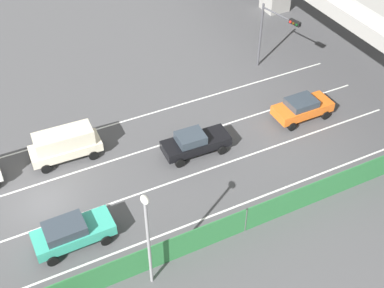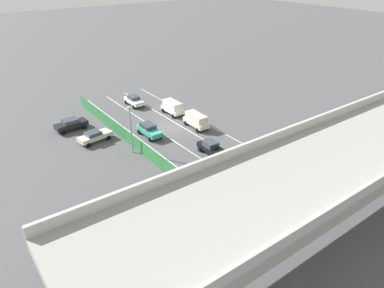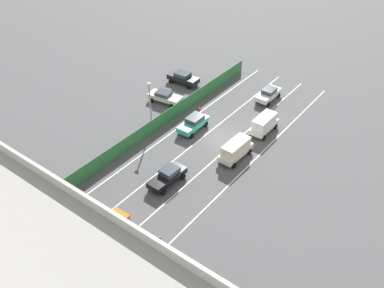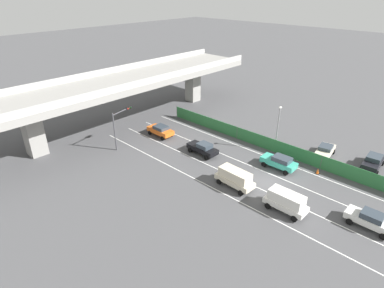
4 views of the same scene
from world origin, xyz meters
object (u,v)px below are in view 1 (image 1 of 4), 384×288
object	(u,v)px
car_sedan_black	(195,142)
car_van_cream	(65,144)
car_taxi_orange	(302,107)
street_lamp	(148,233)
car_taxi_teal	(71,232)
traffic_light	(274,29)

from	to	relation	value
car_sedan_black	car_van_cream	world-z (taller)	car_van_cream
car_taxi_orange	street_lamp	size ratio (longest dim) A/B	0.68
car_sedan_black	car_taxi_teal	distance (m)	10.15
car_sedan_black	car_taxi_teal	size ratio (longest dim) A/B	1.03
car_sedan_black	car_taxi_teal	world-z (taller)	car_taxi_teal
car_taxi_teal	car_van_cream	world-z (taller)	car_van_cream
car_van_cream	traffic_light	bearing A→B (deg)	98.88
traffic_light	street_lamp	distance (m)	21.52
car_van_cream	traffic_light	xyz separation A→B (m)	(-2.75, 17.63, 2.70)
car_taxi_teal	car_taxi_orange	size ratio (longest dim) A/B	1.03
car_sedan_black	car_taxi_orange	size ratio (longest dim) A/B	1.06
car_taxi_teal	traffic_light	world-z (taller)	traffic_light
car_sedan_black	car_taxi_orange	xyz separation A→B (m)	(0.02, 8.62, 0.01)
car_van_cream	car_sedan_black	bearing A→B (deg)	66.80
traffic_light	car_taxi_teal	bearing A→B (deg)	-62.94
car_van_cream	street_lamp	world-z (taller)	street_lamp
car_taxi_orange	traffic_light	world-z (taller)	traffic_light
car_sedan_black	car_van_cream	bearing A→B (deg)	-113.20
car_taxi_teal	street_lamp	distance (m)	5.93
car_taxi_teal	traffic_light	size ratio (longest dim) A/B	0.81
car_taxi_teal	traffic_light	bearing A→B (deg)	117.06
car_taxi_teal	traffic_light	distance (m)	21.85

